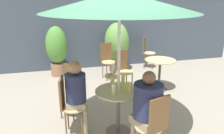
{
  "coord_description": "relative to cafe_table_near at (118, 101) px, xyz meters",
  "views": [
    {
      "loc": [
        -0.78,
        -2.81,
        2.06
      ],
      "look_at": [
        0.08,
        0.51,
        0.97
      ],
      "focal_mm": 35.0,
      "sensor_mm": 36.0,
      "label": 1
    }
  ],
  "objects": [
    {
      "name": "beer_glass_1",
      "position": [
        0.12,
        -0.09,
        0.26
      ],
      "size": [
        0.07,
        0.07,
        0.15
      ],
      "color": "#DBC65B",
      "rests_on": "cafe_table_near"
    },
    {
      "name": "potted_plant_0",
      "position": [
        -0.87,
        3.01,
        0.22
      ],
      "size": [
        0.57,
        0.57,
        1.36
      ],
      "color": "#93664C",
      "rests_on": "ground_plane"
    },
    {
      "name": "bistro_chair_2",
      "position": [
        1.77,
        3.08,
        0.02
      ],
      "size": [
        0.43,
        0.42,
        0.94
      ],
      "rotation": [
        0.0,
        0.0,
        0.98
      ],
      "color": "tan",
      "rests_on": "ground_plane"
    },
    {
      "name": "cafe_table_near",
      "position": [
        0.0,
        0.0,
        0.0
      ],
      "size": [
        0.71,
        0.71,
        0.72
      ],
      "color": "#514C47",
      "rests_on": "ground_plane"
    },
    {
      "name": "bistro_chair_4",
      "position": [
        0.56,
        1.59,
        0.02
      ],
      "size": [
        0.38,
        0.4,
        0.94
      ],
      "rotation": [
        0.0,
        0.0,
        0.23
      ],
      "color": "tan",
      "rests_on": "ground_plane"
    },
    {
      "name": "storefront_wall",
      "position": [
        -0.08,
        3.52,
        0.96
      ],
      "size": [
        10.0,
        0.06,
        3.0
      ],
      "color": "#3D4756",
      "rests_on": "ground_plane"
    },
    {
      "name": "bistro_chair_0",
      "position": [
        -0.76,
        0.14,
        0.02
      ],
      "size": [
        0.4,
        0.38,
        0.94
      ],
      "rotation": [
        0.0,
        0.0,
        1.38
      ],
      "color": "tan",
      "rests_on": "ground_plane"
    },
    {
      "name": "umbrella",
      "position": [
        0.0,
        -0.0,
        1.47
      ],
      "size": [
        2.15,
        2.15,
        2.15
      ],
      "color": "silver",
      "rests_on": "ground_plane"
    },
    {
      "name": "bistro_chair_1",
      "position": [
        0.26,
        -0.73,
        0.02
      ],
      "size": [
        0.4,
        0.41,
        0.94
      ],
      "rotation": [
        0.0,
        0.0,
        -2.8
      ],
      "color": "tan",
      "rests_on": "ground_plane"
    },
    {
      "name": "beer_glass_0",
      "position": [
        -0.11,
        -0.11,
        0.26
      ],
      "size": [
        0.06,
        0.06,
        0.16
      ],
      "color": "beige",
      "rests_on": "cafe_table_near"
    },
    {
      "name": "beer_glass_3",
      "position": [
        -0.06,
        0.14,
        0.27
      ],
      "size": [
        0.07,
        0.07,
        0.19
      ],
      "color": "#DBC65B",
      "rests_on": "cafe_table_near"
    },
    {
      "name": "cafe_table_far",
      "position": [
        1.4,
        1.42,
        -0.0
      ],
      "size": [
        0.7,
        0.7,
        0.72
      ],
      "color": "#514C47",
      "rests_on": "ground_plane"
    },
    {
      "name": "seated_person_1",
      "position": [
        0.21,
        -0.59,
        0.18
      ],
      "size": [
        0.42,
        0.44,
        1.21
      ],
      "rotation": [
        0.0,
        0.0,
        3.48
      ],
      "color": "gray",
      "rests_on": "ground_plane"
    },
    {
      "name": "bistro_chair_3",
      "position": [
        0.4,
        2.47,
        0.02
      ],
      "size": [
        0.38,
        0.4,
        0.94
      ],
      "rotation": [
        0.0,
        0.0,
        0.22
      ],
      "color": "tan",
      "rests_on": "ground_plane"
    },
    {
      "name": "seated_person_0",
      "position": [
        -0.62,
        0.12,
        0.18
      ],
      "size": [
        0.34,
        0.31,
        1.2
      ],
      "rotation": [
        0.0,
        0.0,
        1.38
      ],
      "color": "gray",
      "rests_on": "ground_plane"
    },
    {
      "name": "potted_plant_1",
      "position": [
        0.81,
        3.01,
        0.25
      ],
      "size": [
        0.7,
        0.7,
        1.4
      ],
      "color": "slate",
      "rests_on": "ground_plane"
    },
    {
      "name": "bistro_chair_5",
      "position": [
        -0.65,
        0.75,
        0.02
      ],
      "size": [
        0.42,
        0.43,
        0.94
      ],
      "rotation": [
        0.0,
        0.0,
        5.71
      ],
      "color": "tan",
      "rests_on": "ground_plane"
    },
    {
      "name": "beer_glass_2",
      "position": [
        0.11,
        0.11,
        0.27
      ],
      "size": [
        0.06,
        0.06,
        0.18
      ],
      "color": "#DBC65B",
      "rests_on": "cafe_table_near"
    }
  ]
}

